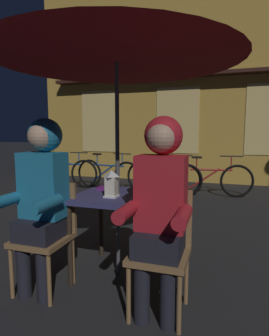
# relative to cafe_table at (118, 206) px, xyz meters

# --- Properties ---
(ground_plane) EXTENTS (60.00, 60.00, 0.00)m
(ground_plane) POSITION_rel_cafe_table_xyz_m (0.00, 0.00, -0.64)
(ground_plane) COLOR #232326
(cafe_table) EXTENTS (0.72, 0.72, 0.74)m
(cafe_table) POSITION_rel_cafe_table_xyz_m (0.00, 0.00, 0.00)
(cafe_table) COLOR navy
(cafe_table) RESTS_ON ground_plane
(patio_umbrella) EXTENTS (2.10, 2.10, 2.31)m
(patio_umbrella) POSITION_rel_cafe_table_xyz_m (0.00, 0.00, 1.42)
(patio_umbrella) COLOR #4C4C51
(patio_umbrella) RESTS_ON ground_plane
(lantern) EXTENTS (0.11, 0.11, 0.23)m
(lantern) POSITION_rel_cafe_table_xyz_m (-0.01, -0.11, 0.22)
(lantern) COLOR white
(lantern) RESTS_ON cafe_table
(chair_left) EXTENTS (0.40, 0.40, 0.87)m
(chair_left) POSITION_rel_cafe_table_xyz_m (-0.48, -0.37, -0.15)
(chair_left) COLOR olive
(chair_left) RESTS_ON ground_plane
(chair_right) EXTENTS (0.40, 0.40, 0.87)m
(chair_right) POSITION_rel_cafe_table_xyz_m (0.48, -0.37, -0.15)
(chair_right) COLOR olive
(chair_right) RESTS_ON ground_plane
(person_left_hooded) EXTENTS (0.45, 0.56, 1.40)m
(person_left_hooded) POSITION_rel_cafe_table_xyz_m (-0.48, -0.43, 0.21)
(person_left_hooded) COLOR black
(person_left_hooded) RESTS_ON ground_plane
(person_right_hooded) EXTENTS (0.45, 0.56, 1.40)m
(person_right_hooded) POSITION_rel_cafe_table_xyz_m (0.48, -0.43, 0.21)
(person_right_hooded) COLOR black
(person_right_hooded) RESTS_ON ground_plane
(shopfront_building) EXTENTS (10.00, 0.93, 6.20)m
(shopfront_building) POSITION_rel_cafe_table_xyz_m (0.79, 5.40, 2.45)
(shopfront_building) COLOR gold
(shopfront_building) RESTS_ON ground_plane
(bicycle_nearest) EXTENTS (1.68, 0.18, 0.84)m
(bicycle_nearest) POSITION_rel_cafe_table_xyz_m (-2.75, 3.52, -0.29)
(bicycle_nearest) COLOR black
(bicycle_nearest) RESTS_ON ground_plane
(bicycle_second) EXTENTS (1.67, 0.33, 0.84)m
(bicycle_second) POSITION_rel_cafe_table_xyz_m (-1.65, 3.59, -0.29)
(bicycle_second) COLOR black
(bicycle_second) RESTS_ON ground_plane
(bicycle_third) EXTENTS (1.67, 0.24, 0.84)m
(bicycle_third) POSITION_rel_cafe_table_xyz_m (-0.34, 3.51, -0.29)
(bicycle_third) COLOR black
(bicycle_third) RESTS_ON ground_plane
(bicycle_fourth) EXTENTS (1.66, 0.33, 0.84)m
(bicycle_fourth) POSITION_rel_cafe_table_xyz_m (0.64, 3.51, -0.29)
(bicycle_fourth) COLOR black
(bicycle_fourth) RESTS_ON ground_plane
(book) EXTENTS (0.22, 0.17, 0.02)m
(book) POSITION_rel_cafe_table_xyz_m (-0.17, 0.18, 0.11)
(book) COLOR #661E7A
(book) RESTS_ON cafe_table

